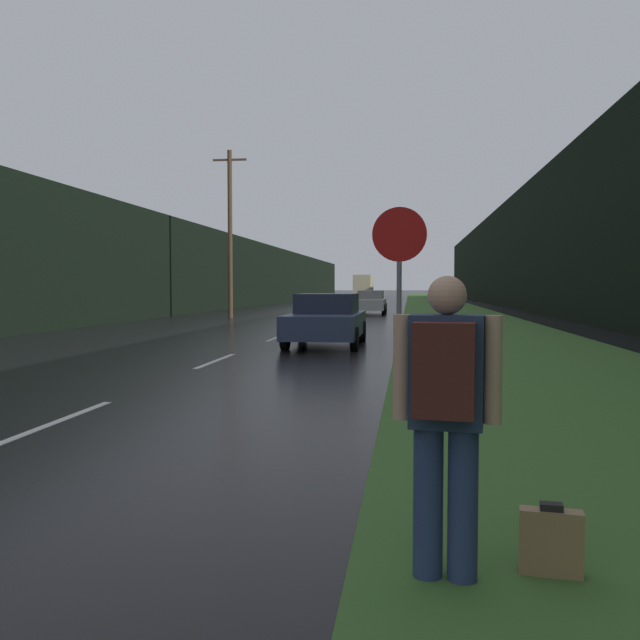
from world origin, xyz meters
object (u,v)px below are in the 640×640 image
Objects in this scene: delivery_truck at (364,286)px; car_passing_far at (371,302)px; hitchhiker_with_backpack at (446,409)px; suitcase at (551,543)px; stop_sign at (399,281)px; car_passing_near at (327,320)px.

car_passing_far is at bearing -85.66° from delivery_truck.
delivery_truck reaches higher than hitchhiker_with_backpack.
hitchhiker_with_backpack is at bearing -158.29° from suitcase.
stop_sign is 83.95m from delivery_truck.
car_passing_near is at bearing 90.00° from car_passing_far.
hitchhiker_with_backpack reaches higher than suitcase.
delivery_truck reaches higher than suitcase.
suitcase is at bearing 21.71° from hitchhiker_with_backpack.
hitchhiker_with_backpack is 1.01m from suitcase.
hitchhiker_with_backpack is 0.37× the size of car_passing_near.
hitchhiker_with_backpack reaches higher than car_passing_far.
stop_sign reaches higher than suitcase.
suitcase is at bearing 94.86° from car_passing_far.
car_passing_far is at bearing 102.05° from suitcase.
car_passing_near is (-2.19, 9.63, -1.01)m from stop_sign.
delivery_truck is at bearing 101.74° from suitcase.
stop_sign is at bearing 93.97° from car_passing_far.
car_passing_far is at bearing 101.09° from hitchhiker_with_backpack.
car_passing_near is 21.90m from car_passing_far.
car_passing_far is (0.00, 21.90, -0.02)m from car_passing_near.
delivery_truck reaches higher than car_passing_far.
delivery_truck is at bearing 101.35° from hitchhiker_with_backpack.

